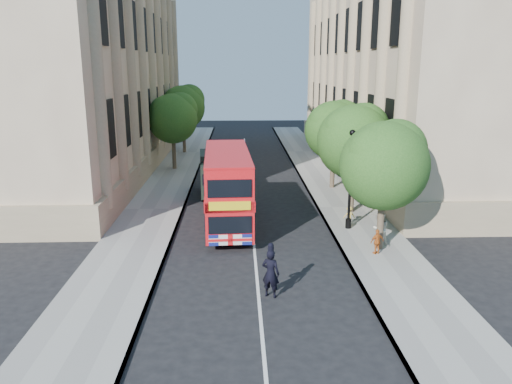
{
  "coord_description": "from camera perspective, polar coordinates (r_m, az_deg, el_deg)",
  "views": [
    {
      "loc": [
        -0.7,
        -18.65,
        8.38
      ],
      "look_at": [
        0.15,
        5.25,
        2.3
      ],
      "focal_mm": 35.0,
      "sensor_mm": 36.0,
      "label": 1
    }
  ],
  "objects": [
    {
      "name": "pavement_left",
      "position": [
        30.25,
        -11.56,
        -2.0
      ],
      "size": [
        3.5,
        80.0,
        0.12
      ],
      "primitive_type": "cube",
      "color": "gray",
      "rests_on": "ground"
    },
    {
      "name": "woman_pedestrian",
      "position": [
        24.4,
        14.06,
        -4.06
      ],
      "size": [
        0.76,
        0.6,
        1.54
      ],
      "primitive_type": "imported",
      "rotation": [
        0.0,
        0.0,
        3.12
      ],
      "color": "white",
      "rests_on": "pavement_right"
    },
    {
      "name": "police_constable",
      "position": [
        18.66,
        1.69,
        -9.28
      ],
      "size": [
        0.8,
        0.68,
        1.86
      ],
      "primitive_type": "imported",
      "rotation": [
        0.0,
        0.0,
        2.72
      ],
      "color": "black",
      "rests_on": "ground"
    },
    {
      "name": "pavement_right",
      "position": [
        30.52,
        10.26,
        -1.79
      ],
      "size": [
        3.5,
        80.0,
        0.12
      ],
      "primitive_type": "cube",
      "color": "gray",
      "rests_on": "ground"
    },
    {
      "name": "tree_right_mid",
      "position": [
        28.71,
        11.23,
        6.12
      ],
      "size": [
        4.2,
        4.2,
        6.37
      ],
      "color": "#473828",
      "rests_on": "ground"
    },
    {
      "name": "lamp_post",
      "position": [
        25.97,
        10.71,
        0.95
      ],
      "size": [
        0.32,
        0.32,
        5.16
      ],
      "color": "black",
      "rests_on": "pavement_right"
    },
    {
      "name": "tree_left_back",
      "position": [
        49.1,
        -8.29,
        9.83
      ],
      "size": [
        4.2,
        4.2,
        6.65
      ],
      "color": "#473828",
      "rests_on": "ground"
    },
    {
      "name": "child_a",
      "position": [
        23.16,
        13.68,
        -5.53
      ],
      "size": [
        0.73,
        0.48,
        1.16
      ],
      "primitive_type": "imported",
      "rotation": [
        0.0,
        0.0,
        3.46
      ],
      "color": "#C26022",
      "rests_on": "pavement_right"
    },
    {
      "name": "building_left",
      "position": [
        44.62,
        -19.74,
        14.26
      ],
      "size": [
        12.0,
        38.0,
        18.0
      ],
      "primitive_type": "cube",
      "color": "tan",
      "rests_on": "ground"
    },
    {
      "name": "tree_right_near",
      "position": [
        23.02,
        14.55,
        3.46
      ],
      "size": [
        4.0,
        4.0,
        6.08
      ],
      "color": "#473828",
      "rests_on": "ground"
    },
    {
      "name": "box_van",
      "position": [
        33.06,
        -4.64,
        1.94
      ],
      "size": [
        2.3,
        4.94,
        2.75
      ],
      "rotation": [
        0.0,
        0.0,
        0.07
      ],
      "color": "black",
      "rests_on": "ground"
    },
    {
      "name": "double_decker_bus",
      "position": [
        26.48,
        -3.27,
        0.7
      ],
      "size": [
        2.65,
        8.63,
        3.94
      ],
      "rotation": [
        0.0,
        0.0,
        0.04
      ],
      "color": "red",
      "rests_on": "ground"
    },
    {
      "name": "tree_right_far",
      "position": [
        34.55,
        8.98,
        7.33
      ],
      "size": [
        4.0,
        4.0,
        6.15
      ],
      "color": "#473828",
      "rests_on": "ground"
    },
    {
      "name": "child_b",
      "position": [
        27.12,
        10.61,
        -2.64
      ],
      "size": [
        0.64,
        0.37,
        0.97
      ],
      "primitive_type": "imported",
      "rotation": [
        0.0,
        0.0,
        3.12
      ],
      "color": "#E6BE4E",
      "rests_on": "pavement_right"
    },
    {
      "name": "building_right",
      "position": [
        45.05,
        17.31,
        14.44
      ],
      "size": [
        12.0,
        38.0,
        18.0
      ],
      "primitive_type": "cube",
      "color": "tan",
      "rests_on": "ground"
    },
    {
      "name": "tree_left_far",
      "position": [
        41.21,
        -9.46,
        8.59
      ],
      "size": [
        4.0,
        4.0,
        6.3
      ],
      "color": "#473828",
      "rests_on": "ground"
    },
    {
      "name": "ground",
      "position": [
        20.46,
        0.12,
        -9.92
      ],
      "size": [
        120.0,
        120.0,
        0.0
      ],
      "primitive_type": "plane",
      "color": "black",
      "rests_on": "ground"
    }
  ]
}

